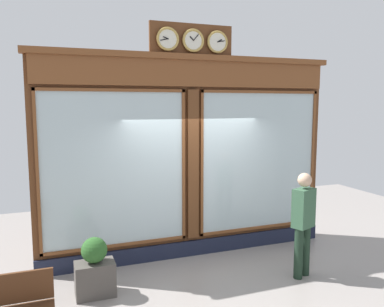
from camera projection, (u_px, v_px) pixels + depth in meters
shop_facade at (190, 156)px, 7.11m from camera, size 5.51×0.42×4.13m
pedestrian at (303, 220)px, 6.20m from camera, size 0.42×0.34×1.69m
planter_box at (95, 279)px, 5.66m from camera, size 0.56×0.36×0.50m
planter_shrub at (94, 250)px, 5.60m from camera, size 0.37×0.37×0.37m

